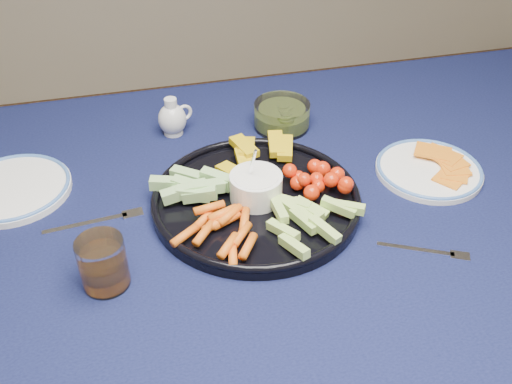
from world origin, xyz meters
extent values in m
cylinder|color=#522F1B|center=(0.72, 0.42, 0.35)|extent=(0.07, 0.07, 0.70)
cube|color=#522F1B|center=(0.00, 0.00, 0.72)|extent=(1.60, 1.00, 0.04)
cube|color=black|center=(0.00, 0.00, 0.74)|extent=(1.66, 1.06, 0.01)
cube|color=black|center=(0.00, 0.53, 0.60)|extent=(1.66, 0.01, 0.30)
cylinder|color=black|center=(-0.08, 0.03, 0.75)|extent=(0.38, 0.38, 0.02)
torus|color=black|center=(-0.08, 0.03, 0.77)|extent=(0.38, 0.38, 0.01)
cylinder|color=white|center=(-0.08, 0.03, 0.79)|extent=(0.10, 0.10, 0.05)
cylinder|color=white|center=(-0.08, 0.03, 0.81)|extent=(0.08, 0.08, 0.01)
cylinder|color=silver|center=(-0.19, 0.32, 0.75)|extent=(0.04, 0.04, 0.01)
ellipsoid|color=silver|center=(-0.19, 0.32, 0.78)|extent=(0.06, 0.06, 0.07)
cylinder|color=silver|center=(-0.19, 0.32, 0.82)|extent=(0.03, 0.03, 0.03)
torus|color=silver|center=(-0.17, 0.33, 0.79)|extent=(0.04, 0.02, 0.04)
torus|color=#4573C2|center=(-0.19, 0.32, 0.81)|extent=(0.03, 0.03, 0.00)
cylinder|color=silver|center=(0.04, 0.29, 0.77)|extent=(0.12, 0.12, 0.06)
cylinder|color=olive|center=(0.04, 0.29, 0.76)|extent=(0.10, 0.10, 0.03)
cylinder|color=white|center=(0.28, 0.05, 0.75)|extent=(0.21, 0.21, 0.01)
torus|color=#4573C2|center=(0.28, 0.05, 0.76)|extent=(0.21, 0.21, 0.01)
cylinder|color=silver|center=(-0.35, -0.10, 0.79)|extent=(0.07, 0.07, 0.09)
cylinder|color=orange|center=(-0.35, -0.10, 0.77)|extent=(0.06, 0.06, 0.05)
cube|color=white|center=(-0.39, 0.05, 0.75)|extent=(0.15, 0.03, 0.00)
cube|color=white|center=(-0.30, 0.06, 0.75)|extent=(0.04, 0.03, 0.00)
cube|color=white|center=(0.15, -0.15, 0.75)|extent=(0.12, 0.06, 0.00)
cube|color=white|center=(0.22, -0.18, 0.75)|extent=(0.04, 0.03, 0.00)
cylinder|color=white|center=(-0.52, 0.18, 0.75)|extent=(0.22, 0.22, 0.01)
torus|color=#4573C2|center=(-0.52, 0.18, 0.76)|extent=(0.21, 0.21, 0.01)
camera|label=1|loc=(-0.28, -0.76, 1.41)|focal=40.00mm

